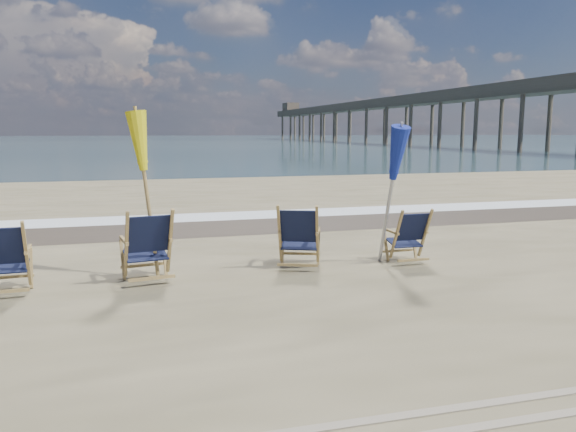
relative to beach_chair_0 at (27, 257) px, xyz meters
name	(u,v)px	position (x,y,z in m)	size (l,w,h in m)	color
ocean	(143,140)	(3.63, 125.94, -0.52)	(400.00, 400.00, 0.00)	#344F57
surf_foam	(225,216)	(3.63, 6.24, -0.51)	(200.00, 1.40, 0.01)	silver
wet_sand_strip	(235,225)	(3.63, 4.74, -0.51)	(200.00, 2.60, 0.00)	#42362A
beach_chair_0	(27,257)	(0.00, 0.00, 0.00)	(0.66, 0.74, 1.03)	black
beach_chair_1	(170,244)	(1.88, 0.19, 0.03)	(0.70, 0.79, 1.10)	black
beach_chair_2	(317,237)	(4.13, 0.25, 0.01)	(0.68, 0.76, 1.06)	black
beach_chair_3	(425,235)	(6.00, 0.24, -0.05)	(0.60, 0.67, 0.93)	black
umbrella_yellow	(146,150)	(1.60, 0.46, 1.38)	(0.30, 0.30, 2.44)	#A28248
umbrella_blue	(390,156)	(5.35, 0.27, 1.26)	(0.30, 0.30, 2.31)	#A5A5AD
fishing_pier	(403,114)	(41.63, 71.94, 4.13)	(4.40, 140.00, 9.30)	brown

